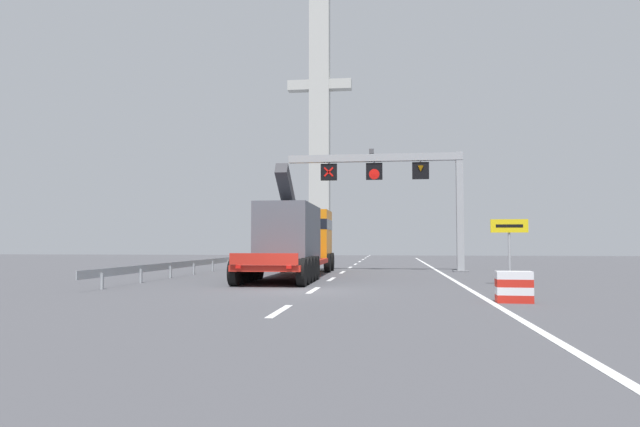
% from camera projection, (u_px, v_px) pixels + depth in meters
% --- Properties ---
extents(ground, '(112.00, 112.00, 0.00)m').
position_uv_depth(ground, '(297.00, 291.00, 19.86)').
color(ground, '#4C4C51').
extents(lane_markings, '(0.20, 63.90, 0.01)m').
position_uv_depth(lane_markings, '(356.00, 264.00, 44.21)').
color(lane_markings, silver).
rests_on(lane_markings, ground).
extents(edge_line_right, '(0.20, 63.00, 0.01)m').
position_uv_depth(edge_line_right, '(442.00, 273.00, 30.97)').
color(edge_line_right, silver).
rests_on(edge_line_right, ground).
extents(overhead_lane_gantry, '(10.76, 0.90, 7.41)m').
position_uv_depth(overhead_lane_gantry, '(400.00, 177.00, 33.36)').
color(overhead_lane_gantry, '#9EA0A5').
rests_on(overhead_lane_gantry, ground).
extents(heavy_haul_truck_red, '(3.11, 14.08, 5.30)m').
position_uv_depth(heavy_haul_truck_red, '(297.00, 238.00, 29.14)').
color(heavy_haul_truck_red, red).
rests_on(heavy_haul_truck_red, ground).
extents(exit_sign_yellow, '(1.48, 0.15, 2.67)m').
position_uv_depth(exit_sign_yellow, '(509.00, 235.00, 22.32)').
color(exit_sign_yellow, '#9EA0A5').
rests_on(exit_sign_yellow, ground).
extents(crash_barrier_striped, '(1.02, 0.53, 0.90)m').
position_uv_depth(crash_barrier_striped, '(514.00, 287.00, 15.86)').
color(crash_barrier_striped, red).
rests_on(crash_barrier_striped, ground).
extents(guardrail_left, '(0.13, 32.09, 0.76)m').
position_uv_depth(guardrail_left, '(220.00, 261.00, 34.72)').
color(guardrail_left, '#999EA3').
rests_on(guardrail_left, ground).
extents(bridge_pylon_distant, '(9.00, 2.00, 38.58)m').
position_uv_depth(bridge_pylon_distant, '(320.00, 115.00, 77.88)').
color(bridge_pylon_distant, '#B7B7B2').
rests_on(bridge_pylon_distant, ground).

